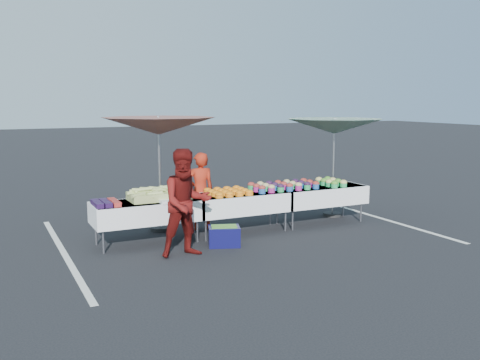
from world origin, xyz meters
name	(u,v)px	position (x,y,z in m)	size (l,w,h in m)	color
ground	(240,232)	(0.00, 0.00, 0.00)	(80.00, 80.00, 0.00)	black
stripe_left	(64,253)	(-3.20, 0.00, 0.00)	(0.10, 5.00, 0.00)	silver
stripe_right	(373,216)	(3.20, 0.00, 0.00)	(0.10, 5.00, 0.00)	silver
table_left	(147,211)	(-1.80, 0.00, 0.58)	(1.86, 0.81, 0.75)	white
table_center	(240,202)	(0.00, 0.00, 0.58)	(1.86, 0.81, 0.75)	white
table_right	(320,194)	(1.80, 0.00, 0.58)	(1.86, 0.81, 0.75)	white
berry_punnets	(106,203)	(-2.51, -0.06, 0.79)	(0.40, 0.54, 0.08)	black
corn_pile	(159,195)	(-1.55, 0.04, 0.84)	(1.16, 0.57, 0.26)	#95AA57
plastic_bags	(169,201)	(-1.50, -0.30, 0.78)	(0.30, 0.25, 0.05)	white
carrot_bowls	(228,192)	(-0.25, -0.01, 0.80)	(0.75, 0.69, 0.11)	orange
potato_cups	(284,185)	(0.95, 0.00, 0.83)	(1.34, 0.58, 0.16)	#21549D
bean_baskets	(331,182)	(2.06, -0.01, 0.82)	(0.36, 0.68, 0.15)	green
vendor	(200,191)	(-0.58, 0.55, 0.75)	(0.55, 0.36, 1.50)	#9E2312
customer	(186,203)	(-1.44, -1.00, 0.86)	(0.84, 0.65, 1.73)	#580F0D
umbrella_left	(158,127)	(-1.30, 0.80, 1.98)	(2.81, 2.81, 2.18)	black
umbrella_right	(334,127)	(2.41, 0.40, 1.91)	(2.54, 2.54, 2.11)	black
storage_bin	(224,236)	(-0.66, -0.73, 0.18)	(0.63, 0.54, 0.35)	#0C0C3F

